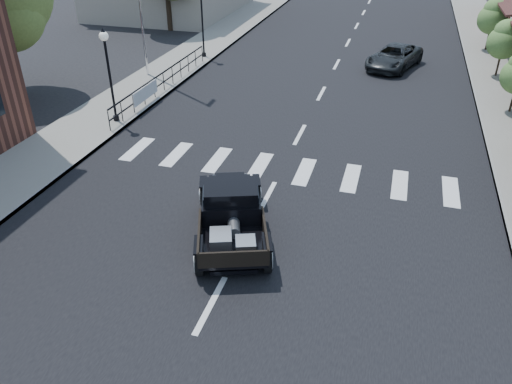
# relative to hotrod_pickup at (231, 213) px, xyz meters

# --- Properties ---
(ground) EXTENTS (120.00, 120.00, 0.00)m
(ground) POSITION_rel_hotrod_pickup_xyz_m (0.41, 0.24, -0.77)
(ground) COLOR black
(ground) RESTS_ON ground
(road) EXTENTS (14.00, 80.00, 0.02)m
(road) POSITION_rel_hotrod_pickup_xyz_m (0.41, 15.24, -0.76)
(road) COLOR black
(road) RESTS_ON ground
(road_markings) EXTENTS (12.00, 60.00, 0.06)m
(road_markings) POSITION_rel_hotrod_pickup_xyz_m (0.41, 10.24, -0.77)
(road_markings) COLOR silver
(road_markings) RESTS_ON ground
(sidewalk_left) EXTENTS (3.00, 80.00, 0.15)m
(sidewalk_left) POSITION_rel_hotrod_pickup_xyz_m (-8.09, 15.24, -0.69)
(sidewalk_left) COLOR gray
(sidewalk_left) RESTS_ON ground
(sidewalk_right) EXTENTS (3.00, 80.00, 0.15)m
(sidewalk_right) POSITION_rel_hotrod_pickup_xyz_m (8.91, 15.24, -0.69)
(sidewalk_right) COLOR gray
(sidewalk_right) RESTS_ON ground
(railing) EXTENTS (0.08, 10.00, 1.00)m
(railing) POSITION_rel_hotrod_pickup_xyz_m (-6.89, 10.24, -0.12)
(railing) COLOR black
(railing) RESTS_ON sidewalk_left
(banner) EXTENTS (0.04, 2.20, 0.60)m
(banner) POSITION_rel_hotrod_pickup_xyz_m (-6.81, 8.24, -0.32)
(banner) COLOR silver
(banner) RESTS_ON sidewalk_left
(lamp_post_b) EXTENTS (0.36, 0.36, 3.75)m
(lamp_post_b) POSITION_rel_hotrod_pickup_xyz_m (-7.19, 6.24, 1.25)
(lamp_post_b) COLOR black
(lamp_post_b) RESTS_ON sidewalk_left
(lamp_post_c) EXTENTS (0.36, 0.36, 3.75)m
(lamp_post_c) POSITION_rel_hotrod_pickup_xyz_m (-7.19, 16.24, 1.25)
(lamp_post_c) COLOR black
(lamp_post_c) RESTS_ON sidewalk_left
(big_tree_near) EXTENTS (4.90, 4.90, 7.20)m
(big_tree_near) POSITION_rel_hotrod_pickup_xyz_m (-13.59, 8.24, 2.83)
(big_tree_near) COLOR #566D2E
(big_tree_near) RESTS_ON ground
(small_tree_d) EXTENTS (1.64, 1.64, 2.73)m
(small_tree_d) POSITION_rel_hotrod_pickup_xyz_m (8.71, 17.14, 0.74)
(small_tree_d) COLOR #4E7535
(small_tree_d) RESTS_ON sidewalk_right
(small_tree_e) EXTENTS (1.71, 1.71, 2.85)m
(small_tree_e) POSITION_rel_hotrod_pickup_xyz_m (8.71, 22.44, 0.81)
(small_tree_e) COLOR #4E7535
(small_tree_e) RESTS_ON sidewalk_right
(hotrod_pickup) EXTENTS (3.47, 4.88, 1.54)m
(hotrod_pickup) POSITION_rel_hotrod_pickup_xyz_m (0.00, 0.00, 0.00)
(hotrod_pickup) COLOR black
(hotrod_pickup) RESTS_ON ground
(second_car) EXTENTS (3.26, 4.78, 1.22)m
(second_car) POSITION_rel_hotrod_pickup_xyz_m (3.48, 17.45, -0.16)
(second_car) COLOR black
(second_car) RESTS_ON ground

